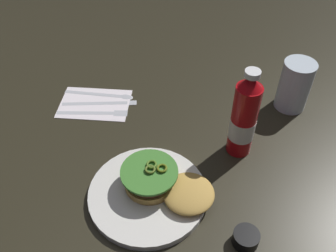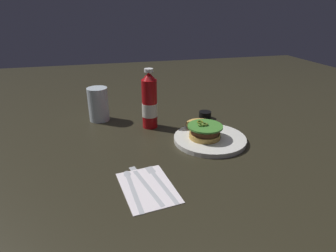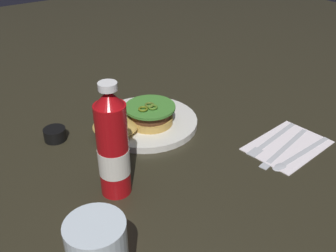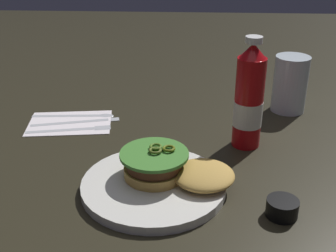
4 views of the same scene
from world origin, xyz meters
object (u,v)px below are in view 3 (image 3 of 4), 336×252
napkin (288,145)px  butter_knife (282,149)px  dinner_plate (146,122)px  condiment_cup (55,134)px  burger_sandwich (138,119)px  fork_utensil (269,140)px  ketchup_bottle (113,148)px  spoon_utensil (295,156)px

napkin → butter_knife: (0.03, 0.01, 0.00)m
dinner_plate → napkin: dinner_plate is taller
dinner_plate → condiment_cup: condiment_cup is taller
dinner_plate → burger_sandwich: bearing=24.1°
napkin → butter_knife: butter_knife is taller
dinner_plate → fork_utensil: size_ratio=1.34×
burger_sandwich → butter_knife: 0.34m
napkin → fork_utensil: fork_utensil is taller
fork_utensil → condiment_cup: bearing=-35.7°
fork_utensil → butter_knife: size_ratio=0.94×
napkin → fork_utensil: bearing=-56.0°
burger_sandwich → napkin: burger_sandwich is taller
burger_sandwich → condiment_cup: 0.19m
burger_sandwich → fork_utensil: (-0.23, 0.21, -0.03)m
burger_sandwich → butter_knife: size_ratio=1.00×
ketchup_bottle → fork_utensil: ketchup_bottle is taller
condiment_cup → butter_knife: 0.52m
condiment_cup → dinner_plate: bearing=163.2°
burger_sandwich → fork_utensil: bearing=136.7°
dinner_plate → napkin: 0.34m
dinner_plate → condiment_cup: bearing=-16.8°
burger_sandwich → dinner_plate: bearing=-155.9°
condiment_cup → napkin: (-0.43, 0.32, -0.01)m
napkin → spoon_utensil: spoon_utensil is taller
dinner_plate → ketchup_bottle: 0.27m
ketchup_bottle → dinner_plate: bearing=-135.0°
dinner_plate → burger_sandwich: (0.03, 0.01, 0.03)m
ketchup_bottle → spoon_utensil: bearing=161.4°
napkin → condiment_cup: bearing=-37.3°
condiment_cup → spoon_utensil: (-0.40, 0.37, -0.01)m
butter_knife → spoon_utensil: same height
burger_sandwich → butter_knife: bearing=131.4°
condiment_cup → fork_utensil: size_ratio=0.27×
dinner_plate → fork_utensil: (-0.19, 0.23, -0.00)m
butter_knife → dinner_plate: bearing=-54.4°
burger_sandwich → spoon_utensil: size_ratio=1.03×
napkin → butter_knife: 0.03m
fork_utensil → burger_sandwich: bearing=-43.3°
burger_sandwich → condiment_cup: (0.18, -0.08, -0.02)m
burger_sandwich → butter_knife: (-0.22, 0.25, -0.03)m
condiment_cup → butter_knife: condiment_cup is taller
dinner_plate → condiment_cup: (0.21, -0.06, 0.01)m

